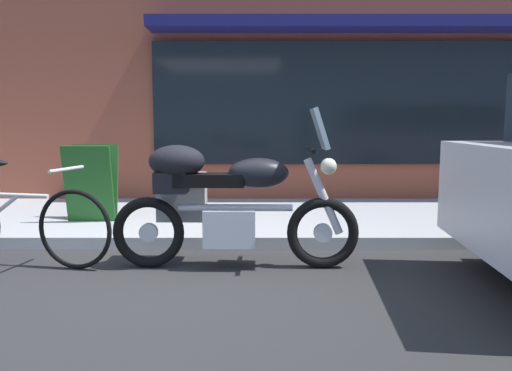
{
  "coord_description": "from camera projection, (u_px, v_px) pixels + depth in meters",
  "views": [
    {
      "loc": [
        0.75,
        -3.8,
        1.25
      ],
      "look_at": [
        0.77,
        0.65,
        0.7
      ],
      "focal_mm": 35.06,
      "sensor_mm": 36.0,
      "label": 1
    }
  ],
  "objects": [
    {
      "name": "ground_plane",
      "position": [
        159.0,
        284.0,
        3.92
      ],
      "size": [
        80.0,
        80.0,
        0.0
      ],
      "primitive_type": "plane",
      "color": "#2B2B2B"
    },
    {
      "name": "touring_motorcycle",
      "position": [
        218.0,
        199.0,
        4.33
      ],
      "size": [
        2.14,
        0.68,
        1.39
      ],
      "color": "black",
      "rests_on": "ground_plane"
    },
    {
      "name": "parked_bicycle",
      "position": [
        16.0,
        223.0,
        4.4
      ],
      "size": [
        1.76,
        0.57,
        0.94
      ],
      "color": "black",
      "rests_on": "ground_plane"
    },
    {
      "name": "sandwich_board_sign",
      "position": [
        89.0,
        183.0,
        5.81
      ],
      "size": [
        0.55,
        0.4,
        0.89
      ],
      "color": "#1E511E",
      "rests_on": "sidewalk_curb"
    }
  ]
}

